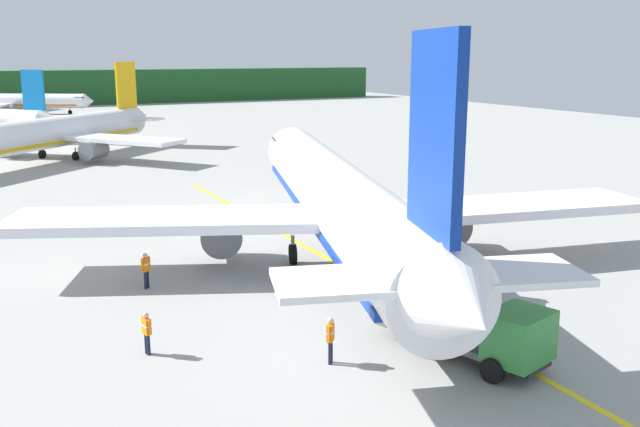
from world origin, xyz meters
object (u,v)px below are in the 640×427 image
at_px(airliner_distant, 17,101).
at_px(crew_loader_left, 331,336).
at_px(cargo_container_mid, 474,280).
at_px(airliner_foreground, 337,198).
at_px(service_truck_catering, 488,335).
at_px(airliner_mid_apron, 52,133).
at_px(crew_loader_right, 147,330).
at_px(crew_marshaller, 146,268).

relative_size(airliner_distant, crew_loader_left, 14.83).
bearing_deg(cargo_container_mid, airliner_foreground, 104.95).
bearing_deg(service_truck_catering, cargo_container_mid, 55.06).
bearing_deg(cargo_container_mid, crew_loader_left, -160.80).
relative_size(airliner_foreground, airliner_mid_apron, 1.45).
height_order(airliner_mid_apron, cargo_container_mid, airliner_mid_apron).
bearing_deg(airliner_distant, crew_loader_right, -91.87).
height_order(airliner_foreground, cargo_container_mid, airliner_foreground).
relative_size(service_truck_catering, cargo_container_mid, 2.91).
height_order(airliner_foreground, airliner_mid_apron, airliner_foreground).
distance_m(airliner_mid_apron, crew_marshaller, 46.55).
bearing_deg(crew_loader_right, airliner_foreground, 33.71).
relative_size(airliner_distant, cargo_container_mid, 10.57).
distance_m(airliner_distant, cargo_container_mid, 121.26).
bearing_deg(crew_marshaller, airliner_mid_apron, 88.76).
height_order(airliner_mid_apron, crew_marshaller, airliner_mid_apron).
height_order(airliner_foreground, crew_marshaller, airliner_foreground).
relative_size(airliner_mid_apron, airliner_distant, 1.06).
distance_m(airliner_mid_apron, cargo_container_mid, 56.22).
relative_size(cargo_container_mid, crew_marshaller, 1.40).
distance_m(airliner_foreground, airliner_distant, 112.06).
distance_m(airliner_foreground, service_truck_catering, 15.14).
bearing_deg(crew_loader_left, service_truck_catering, -27.82).
bearing_deg(crew_marshaller, airliner_distant, 88.91).
bearing_deg(airliner_mid_apron, service_truck_catering, -82.39).
relative_size(airliner_distant, crew_marshaller, 14.78).
distance_m(airliner_foreground, cargo_container_mid, 9.66).
distance_m(airliner_mid_apron, airliner_distant, 65.91).
xyz_separation_m(airliner_foreground, cargo_container_mid, (2.41, -9.03, -2.45)).
xyz_separation_m(airliner_distant, crew_marshaller, (-2.14, -112.40, -1.32)).
relative_size(airliner_mid_apron, service_truck_catering, 3.86).
bearing_deg(service_truck_catering, crew_loader_left, 152.18).
distance_m(cargo_container_mid, crew_loader_left, 9.69).
distance_m(airliner_distant, service_truck_catering, 126.80).
distance_m(crew_loader_left, crew_loader_right, 6.97).
relative_size(service_truck_catering, crew_loader_right, 4.37).
height_order(airliner_foreground, airliner_distant, airliner_foreground).
xyz_separation_m(airliner_distant, crew_loader_right, (-3.91, -120.10, -1.40)).
relative_size(airliner_foreground, cargo_container_mid, 16.35).
xyz_separation_m(crew_loader_left, crew_loader_right, (-5.83, 3.83, -0.07)).
height_order(cargo_container_mid, crew_marshaller, cargo_container_mid).
bearing_deg(airliner_distant, crew_marshaller, -91.09).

